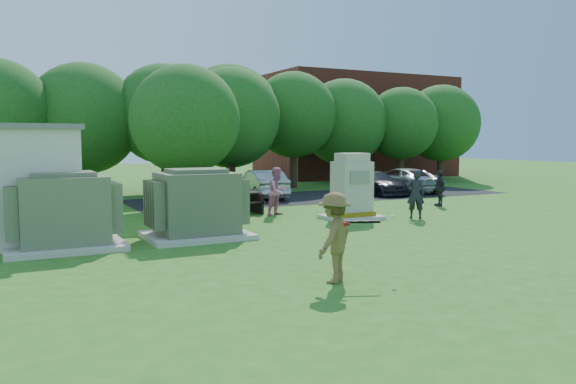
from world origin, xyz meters
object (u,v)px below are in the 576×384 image
car_silver_a (262,184)px  person_by_generator (416,194)px  batter (334,238)px  picnic_table (236,201)px  car_dark (376,183)px  transformer_right (197,206)px  generator_cabinet (352,190)px  car_silver_b (402,180)px  car_white (203,188)px  person_at_picnic (278,191)px  transformer_left (64,213)px  person_walking_right (440,188)px

car_silver_a → person_by_generator: bearing=109.7°
batter → person_by_generator: (7.70, 6.69, -0.02)m
picnic_table → car_dark: car_dark is taller
transformer_right → generator_cabinet: 6.48m
transformer_right → car_silver_b: bearing=31.1°
car_white → car_silver_a: car_silver_a is taller
transformer_right → car_white: bearing=70.5°
car_white → car_silver_b: (11.55, -0.20, -0.01)m
car_dark → person_at_picnic: bearing=-148.4°
transformer_right → car_white: (3.23, 9.10, -0.28)m
transformer_left → car_dark: 18.55m
transformer_left → car_silver_b: (18.48, 8.90, -0.29)m
car_silver_a → car_dark: bearing=178.2°
car_white → car_silver_a: bearing=-4.6°
car_silver_a → picnic_table: bearing=62.5°
person_at_picnic → car_silver_b: (10.42, 5.47, -0.25)m
batter → car_silver_a: 16.90m
person_walking_right → car_silver_a: size_ratio=0.37×
picnic_table → car_white: bearing=88.1°
batter → person_walking_right: 14.60m
car_white → person_walking_right: bearing=-47.3°
transformer_right → car_silver_a: 11.55m
batter → person_at_picnic: person_at_picnic is taller
picnic_table → car_silver_b: size_ratio=0.40×
generator_cabinet → person_walking_right: generator_cabinet is taller
person_at_picnic → car_white: size_ratio=0.46×
person_by_generator → car_dark: size_ratio=0.42×
batter → person_by_generator: size_ratio=1.02×
car_silver_a → car_silver_b: size_ratio=0.88×
batter → car_silver_a: bearing=-144.3°
car_white → car_silver_a: (3.26, 0.45, 0.02)m
car_silver_b → car_white: bearing=0.7°
picnic_table → batter: batter is taller
car_silver_a → car_dark: (6.26, -0.98, -0.10)m
picnic_table → person_at_picnic: (1.28, -1.18, 0.41)m
batter → person_walking_right: (11.25, 9.32, -0.14)m
picnic_table → car_dark: (9.67, 3.96, 0.09)m
transformer_right → batter: transformer_right is taller
person_at_picnic → car_dark: 9.85m
picnic_table → person_by_generator: (5.48, -4.30, 0.38)m
transformer_right → person_walking_right: 12.46m
car_white → car_dark: 9.53m
person_at_picnic → car_silver_b: bearing=3.9°
picnic_table → person_at_picnic: bearing=-42.7°
generator_cabinet → person_at_picnic: generator_cabinet is taller
generator_cabinet → car_silver_b: generator_cabinet is taller
person_by_generator → person_at_picnic: (-4.20, 3.11, 0.03)m
person_by_generator → car_silver_b: bearing=-95.1°
generator_cabinet → person_walking_right: 5.99m
car_white → car_dark: size_ratio=0.95×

